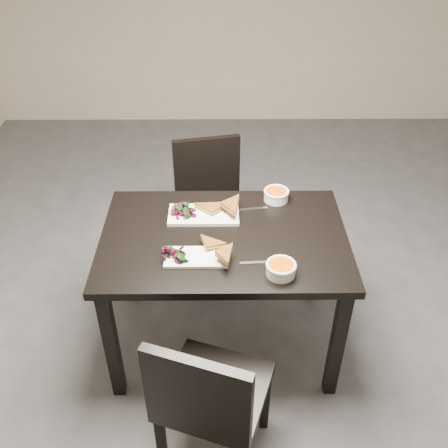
# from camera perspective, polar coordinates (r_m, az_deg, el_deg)

# --- Properties ---
(ground) EXTENTS (5.00, 5.00, 0.00)m
(ground) POSITION_cam_1_polar(r_m,az_deg,el_deg) (3.30, 4.55, -6.96)
(ground) COLOR #47474C
(ground) RESTS_ON ground
(table) EXTENTS (1.20, 0.80, 0.75)m
(table) POSITION_cam_1_polar(r_m,az_deg,el_deg) (2.53, 0.00, -3.07)
(table) COLOR black
(table) RESTS_ON ground
(chair_near) EXTENTS (0.53, 0.53, 0.85)m
(chair_near) POSITION_cam_1_polar(r_m,az_deg,el_deg) (2.16, -1.76, -18.92)
(chair_near) COLOR black
(chair_near) RESTS_ON ground
(chair_far) EXTENTS (0.50, 0.50, 0.85)m
(chair_far) POSITION_cam_1_polar(r_m,az_deg,el_deg) (3.22, -1.52, 2.86)
(chair_far) COLOR black
(chair_far) RESTS_ON ground
(plate_near) EXTENTS (0.29, 0.15, 0.01)m
(plate_near) POSITION_cam_1_polar(r_m,az_deg,el_deg) (2.34, -3.11, -3.74)
(plate_near) COLOR white
(plate_near) RESTS_ON table
(sandwich_near) EXTENTS (0.17, 0.15, 0.05)m
(sandwich_near) POSITION_cam_1_polar(r_m,az_deg,el_deg) (2.33, -1.53, -2.91)
(sandwich_near) COLOR brown
(sandwich_near) RESTS_ON plate_near
(salad_near) EXTENTS (0.09, 0.08, 0.04)m
(salad_near) POSITION_cam_1_polar(r_m,az_deg,el_deg) (2.33, -5.60, -3.22)
(salad_near) COLOR black
(salad_near) RESTS_ON plate_near
(soup_bowl_near) EXTENTS (0.14, 0.14, 0.06)m
(soup_bowl_near) POSITION_cam_1_polar(r_m,az_deg,el_deg) (2.25, 6.39, -4.95)
(soup_bowl_near) COLOR white
(soup_bowl_near) RESTS_ON table
(cutlery_near) EXTENTS (0.18, 0.03, 0.00)m
(cutlery_near) POSITION_cam_1_polar(r_m,az_deg,el_deg) (2.32, 4.00, -4.30)
(cutlery_near) COLOR silver
(cutlery_near) RESTS_ON table
(plate_far) EXTENTS (0.36, 0.18, 0.02)m
(plate_far) POSITION_cam_1_polar(r_m,az_deg,el_deg) (2.60, -2.30, 1.04)
(plate_far) COLOR white
(plate_far) RESTS_ON table
(sandwich_far) EXTENTS (0.22, 0.22, 0.06)m
(sandwich_far) POSITION_cam_1_polar(r_m,az_deg,el_deg) (2.56, -0.87, 1.54)
(sandwich_far) COLOR brown
(sandwich_far) RESTS_ON plate_far
(salad_far) EXTENTS (0.11, 0.10, 0.05)m
(salad_far) POSITION_cam_1_polar(r_m,az_deg,el_deg) (2.58, -4.53, 1.63)
(salad_far) COLOR black
(salad_far) RESTS_ON plate_far
(soup_bowl_far) EXTENTS (0.13, 0.13, 0.06)m
(soup_bowl_far) POSITION_cam_1_polar(r_m,az_deg,el_deg) (2.72, 5.86, 3.31)
(soup_bowl_far) COLOR white
(soup_bowl_far) RESTS_ON table
(cutlery_far) EXTENTS (0.18, 0.04, 0.00)m
(cutlery_far) POSITION_cam_1_polar(r_m,az_deg,el_deg) (2.65, 2.99, 1.69)
(cutlery_far) COLOR silver
(cutlery_far) RESTS_ON table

